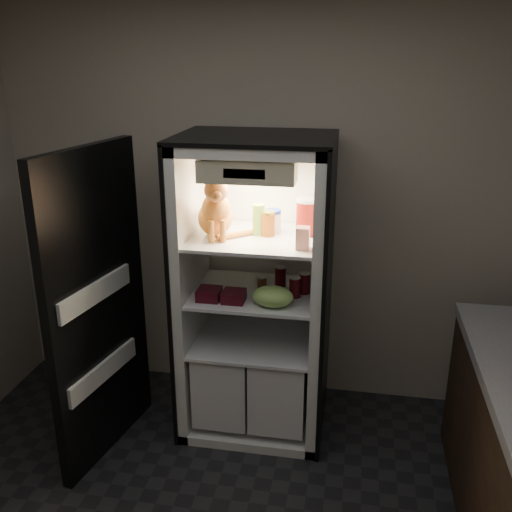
{
  "coord_description": "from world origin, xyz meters",
  "views": [
    {
      "loc": [
        0.58,
        -1.82,
        2.31
      ],
      "look_at": [
        0.01,
        1.32,
        1.17
      ],
      "focal_mm": 40.0,
      "sensor_mm": 36.0,
      "label": 1
    }
  ],
  "objects_px": {
    "soda_can_a": "(280,276)",
    "grape_bag": "(273,297)",
    "refrigerator": "(256,309)",
    "berry_box_left": "(209,294)",
    "soda_can_b": "(304,283)",
    "condiment_jar": "(262,282)",
    "cream_carton": "(303,238)",
    "salsa_jar": "(268,224)",
    "mayo_tub": "(273,221)",
    "berry_box_right": "(234,296)",
    "tabby_cat": "(216,212)",
    "pepper_jar": "(307,217)",
    "parmesan_shaker": "(259,220)",
    "soda_can_c": "(295,287)"
  },
  "relations": [
    {
      "from": "tabby_cat",
      "to": "grape_bag",
      "type": "bearing_deg",
      "value": -40.12
    },
    {
      "from": "refrigerator",
      "to": "berry_box_left",
      "type": "relative_size",
      "value": 14.05
    },
    {
      "from": "mayo_tub",
      "to": "salsa_jar",
      "type": "distance_m",
      "value": 0.08
    },
    {
      "from": "mayo_tub",
      "to": "grape_bag",
      "type": "height_order",
      "value": "mayo_tub"
    },
    {
      "from": "berry_box_left",
      "to": "condiment_jar",
      "type": "bearing_deg",
      "value": 38.13
    },
    {
      "from": "cream_carton",
      "to": "grape_bag",
      "type": "relative_size",
      "value": 0.52
    },
    {
      "from": "mayo_tub",
      "to": "grape_bag",
      "type": "xyz_separation_m",
      "value": [
        0.05,
        -0.3,
        -0.36
      ]
    },
    {
      "from": "refrigerator",
      "to": "soda_can_c",
      "type": "xyz_separation_m",
      "value": [
        0.25,
        -0.11,
        0.21
      ]
    },
    {
      "from": "parmesan_shaker",
      "to": "salsa_jar",
      "type": "distance_m",
      "value": 0.06
    },
    {
      "from": "pepper_jar",
      "to": "berry_box_left",
      "type": "bearing_deg",
      "value": -154.45
    },
    {
      "from": "mayo_tub",
      "to": "berry_box_right",
      "type": "relative_size",
      "value": 1.06
    },
    {
      "from": "parmesan_shaker",
      "to": "berry_box_left",
      "type": "bearing_deg",
      "value": -141.87
    },
    {
      "from": "parmesan_shaker",
      "to": "pepper_jar",
      "type": "distance_m",
      "value": 0.28
    },
    {
      "from": "parmesan_shaker",
      "to": "cream_carton",
      "type": "distance_m",
      "value": 0.36
    },
    {
      "from": "mayo_tub",
      "to": "soda_can_a",
      "type": "bearing_deg",
      "value": 1.71
    },
    {
      "from": "cream_carton",
      "to": "mayo_tub",
      "type": "bearing_deg",
      "value": 126.44
    },
    {
      "from": "tabby_cat",
      "to": "condiment_jar",
      "type": "bearing_deg",
      "value": 2.72
    },
    {
      "from": "soda_can_b",
      "to": "berry_box_right",
      "type": "bearing_deg",
      "value": -153.4
    },
    {
      "from": "salsa_jar",
      "to": "berry_box_left",
      "type": "bearing_deg",
      "value": -148.04
    },
    {
      "from": "soda_can_b",
      "to": "soda_can_c",
      "type": "distance_m",
      "value": 0.08
    },
    {
      "from": "mayo_tub",
      "to": "grape_bag",
      "type": "bearing_deg",
      "value": -80.84
    },
    {
      "from": "tabby_cat",
      "to": "berry_box_left",
      "type": "distance_m",
      "value": 0.48
    },
    {
      "from": "pepper_jar",
      "to": "berry_box_left",
      "type": "relative_size",
      "value": 1.62
    },
    {
      "from": "refrigerator",
      "to": "parmesan_shaker",
      "type": "height_order",
      "value": "refrigerator"
    },
    {
      "from": "cream_carton",
      "to": "salsa_jar",
      "type": "bearing_deg",
      "value": 137.64
    },
    {
      "from": "refrigerator",
      "to": "soda_can_a",
      "type": "bearing_deg",
      "value": 16.41
    },
    {
      "from": "refrigerator",
      "to": "berry_box_right",
      "type": "distance_m",
      "value": 0.31
    },
    {
      "from": "mayo_tub",
      "to": "grape_bag",
      "type": "relative_size",
      "value": 0.58
    },
    {
      "from": "parmesan_shaker",
      "to": "grape_bag",
      "type": "relative_size",
      "value": 0.78
    },
    {
      "from": "salsa_jar",
      "to": "pepper_jar",
      "type": "bearing_deg",
      "value": 15.14
    },
    {
      "from": "berry_box_left",
      "to": "soda_can_a",
      "type": "bearing_deg",
      "value": 35.54
    },
    {
      "from": "parmesan_shaker",
      "to": "soda_can_b",
      "type": "bearing_deg",
      "value": -2.06
    },
    {
      "from": "soda_can_b",
      "to": "condiment_jar",
      "type": "bearing_deg",
      "value": 174.56
    },
    {
      "from": "condiment_jar",
      "to": "grape_bag",
      "type": "bearing_deg",
      "value": -66.96
    },
    {
      "from": "tabby_cat",
      "to": "pepper_jar",
      "type": "distance_m",
      "value": 0.53
    },
    {
      "from": "tabby_cat",
      "to": "soda_can_b",
      "type": "height_order",
      "value": "tabby_cat"
    },
    {
      "from": "cream_carton",
      "to": "soda_can_b",
      "type": "relative_size",
      "value": 0.96
    },
    {
      "from": "refrigerator",
      "to": "salsa_jar",
      "type": "relative_size",
      "value": 12.79
    },
    {
      "from": "soda_can_b",
      "to": "soda_can_c",
      "type": "xyz_separation_m",
      "value": [
        -0.05,
        -0.07,
        -0.0
      ]
    },
    {
      "from": "condiment_jar",
      "to": "berry_box_left",
      "type": "distance_m",
      "value": 0.35
    },
    {
      "from": "parmesan_shaker",
      "to": "soda_can_a",
      "type": "distance_m",
      "value": 0.41
    },
    {
      "from": "soda_can_a",
      "to": "grape_bag",
      "type": "relative_size",
      "value": 0.54
    },
    {
      "from": "parmesan_shaker",
      "to": "soda_can_a",
      "type": "height_order",
      "value": "parmesan_shaker"
    },
    {
      "from": "soda_can_c",
      "to": "berry_box_right",
      "type": "relative_size",
      "value": 0.96
    },
    {
      "from": "salsa_jar",
      "to": "berry_box_right",
      "type": "xyz_separation_m",
      "value": [
        -0.17,
        -0.2,
        -0.39
      ]
    },
    {
      "from": "cream_carton",
      "to": "grape_bag",
      "type": "bearing_deg",
      "value": -173.74
    },
    {
      "from": "soda_can_a",
      "to": "grape_bag",
      "type": "height_order",
      "value": "soda_can_a"
    },
    {
      "from": "refrigerator",
      "to": "parmesan_shaker",
      "type": "bearing_deg",
      "value": -59.34
    },
    {
      "from": "refrigerator",
      "to": "condiment_jar",
      "type": "xyz_separation_m",
      "value": [
        0.04,
        -0.01,
        0.19
      ]
    },
    {
      "from": "soda_can_a",
      "to": "grape_bag",
      "type": "distance_m",
      "value": 0.3
    }
  ]
}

